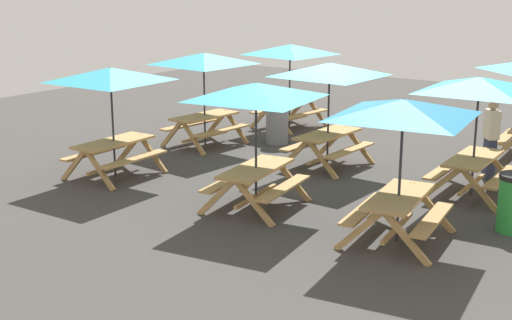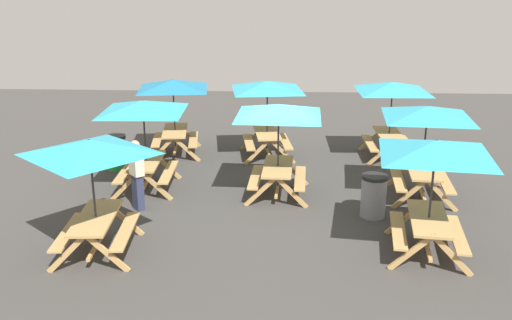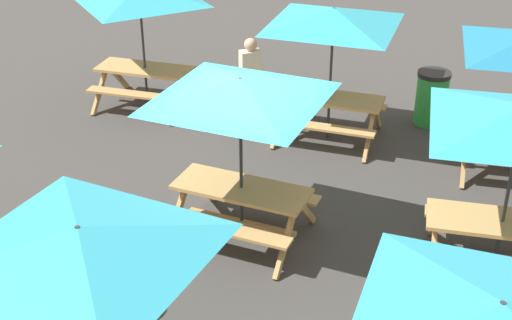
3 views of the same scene
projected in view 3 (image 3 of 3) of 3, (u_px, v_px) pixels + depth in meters
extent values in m
plane|color=#3D3A38|center=(241.00, 232.00, 9.79)|extent=(27.58, 27.58, 0.00)
pyramid|color=teal|center=(500.00, 318.00, 4.98)|extent=(2.83, 2.83, 0.28)
cube|color=tan|center=(502.00, 222.00, 8.65)|extent=(1.88, 0.94, 0.05)
cube|color=tan|center=(502.00, 268.00, 8.32)|extent=(1.82, 0.51, 0.04)
cube|color=tan|center=(495.00, 219.00, 9.26)|extent=(1.82, 0.51, 0.04)
cube|color=tan|center=(433.00, 256.00, 8.67)|extent=(0.17, 0.80, 0.81)
cube|color=tan|center=(433.00, 224.00, 9.29)|extent=(0.17, 0.80, 0.81)
cube|color=tan|center=(495.00, 257.00, 8.90)|extent=(1.55, 0.29, 0.06)
cylinder|color=#2D2D33|center=(508.00, 193.00, 8.46)|extent=(0.04, 0.04, 2.30)
cube|color=tan|center=(329.00, 98.00, 12.03)|extent=(1.83, 0.78, 0.05)
cube|color=tan|center=(321.00, 127.00, 11.71)|extent=(1.81, 0.34, 0.04)
cube|color=tan|center=(336.00, 102.00, 12.63)|extent=(1.81, 0.34, 0.04)
cube|color=tan|center=(279.00, 121.00, 12.12)|extent=(0.09, 0.80, 0.81)
cube|color=tan|center=(290.00, 104.00, 12.73)|extent=(0.09, 0.80, 0.81)
cube|color=tan|center=(370.00, 133.00, 11.68)|extent=(0.09, 0.80, 0.81)
cube|color=tan|center=(377.00, 116.00, 12.29)|extent=(0.09, 0.80, 0.81)
cube|color=tan|center=(328.00, 126.00, 12.28)|extent=(1.56, 0.14, 0.06)
cylinder|color=#2D2D33|center=(331.00, 76.00, 11.84)|extent=(0.04, 0.04, 2.30)
pyramid|color=teal|center=(334.00, 16.00, 11.36)|extent=(2.83, 2.83, 0.28)
cube|color=tan|center=(241.00, 189.00, 9.37)|extent=(1.82, 0.77, 0.05)
cube|color=tan|center=(224.00, 229.00, 9.06)|extent=(1.81, 0.33, 0.04)
cube|color=tan|center=(258.00, 188.00, 9.95)|extent=(1.81, 0.33, 0.04)
cube|color=tan|center=(177.00, 214.00, 9.51)|extent=(0.09, 0.80, 0.81)
cube|color=tan|center=(202.00, 188.00, 10.11)|extent=(0.09, 0.80, 0.81)
cube|color=tan|center=(286.00, 240.00, 8.98)|extent=(0.09, 0.80, 0.81)
cube|color=tan|center=(306.00, 211.00, 9.57)|extent=(0.09, 0.80, 0.81)
cube|color=tan|center=(242.00, 222.00, 9.61)|extent=(1.56, 0.13, 0.06)
cylinder|color=#2D2D33|center=(241.00, 161.00, 9.17)|extent=(0.04, 0.04, 2.30)
pyramid|color=teal|center=(240.00, 89.00, 8.70)|extent=(2.83, 2.83, 0.28)
cube|color=tan|center=(464.00, 157.00, 10.96)|extent=(0.17, 0.80, 0.81)
cube|color=tan|center=(463.00, 136.00, 11.59)|extent=(0.17, 0.80, 0.81)
pyramid|color=teal|center=(79.00, 241.00, 5.82)|extent=(2.82, 2.82, 0.28)
cube|color=tan|center=(145.00, 69.00, 13.26)|extent=(1.85, 0.83, 0.05)
cube|color=tan|center=(134.00, 94.00, 12.94)|extent=(1.81, 0.39, 0.04)
cube|color=tan|center=(158.00, 73.00, 13.87)|extent=(1.81, 0.39, 0.04)
cube|color=tan|center=(100.00, 90.00, 13.33)|extent=(0.12, 0.80, 0.81)
cube|color=tan|center=(118.00, 76.00, 13.94)|extent=(0.12, 0.80, 0.81)
cube|color=tan|center=(178.00, 99.00, 12.93)|extent=(0.12, 0.80, 0.81)
cube|color=tan|center=(192.00, 85.00, 13.55)|extent=(0.12, 0.80, 0.81)
cube|color=tan|center=(147.00, 95.00, 13.51)|extent=(1.56, 0.19, 0.06)
cylinder|color=#2D2D33|center=(143.00, 48.00, 13.07)|extent=(0.04, 0.04, 2.30)
cylinder|color=green|center=(431.00, 100.00, 12.71)|extent=(0.56, 0.56, 0.90)
cylinder|color=black|center=(435.00, 74.00, 12.48)|extent=(0.59, 0.59, 0.08)
cylinder|color=gray|center=(70.00, 281.00, 8.11)|extent=(0.56, 0.56, 0.90)
cylinder|color=black|center=(65.00, 246.00, 7.88)|extent=(0.59, 0.59, 0.08)
cube|color=#2D334C|center=(251.00, 106.00, 12.51)|extent=(0.33, 0.32, 0.85)
cube|color=beige|center=(251.00, 67.00, 12.17)|extent=(0.42, 0.40, 0.60)
sphere|color=tan|center=(250.00, 45.00, 11.98)|extent=(0.22, 0.22, 0.22)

